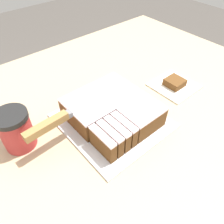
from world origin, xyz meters
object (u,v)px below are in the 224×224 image
object	(u,v)px
cake	(112,111)
brownie	(175,82)
cake_board	(112,121)
coffee_cup	(16,130)
knife	(58,120)

from	to	relation	value
cake	brownie	world-z (taller)	cake
cake_board	coffee_cup	world-z (taller)	coffee_cup
brownie	coffee_cup	bearing A→B (deg)	168.32
knife	brownie	size ratio (longest dim) A/B	5.70
cake_board	brownie	bearing A→B (deg)	-2.59
knife	coffee_cup	world-z (taller)	coffee_cup
knife	coffee_cup	xyz separation A→B (m)	(-0.10, 0.06, -0.02)
cake_board	coffee_cup	bearing A→B (deg)	158.51
cake_board	knife	distance (m)	0.18
cake_board	knife	xyz separation A→B (m)	(-0.16, 0.04, 0.08)
cake_board	cake	distance (m)	0.04
cake	brownie	xyz separation A→B (m)	(0.29, -0.02, -0.02)
knife	brownie	bearing A→B (deg)	-9.28
cake	brownie	bearing A→B (deg)	-3.30
coffee_cup	brownie	distance (m)	0.56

